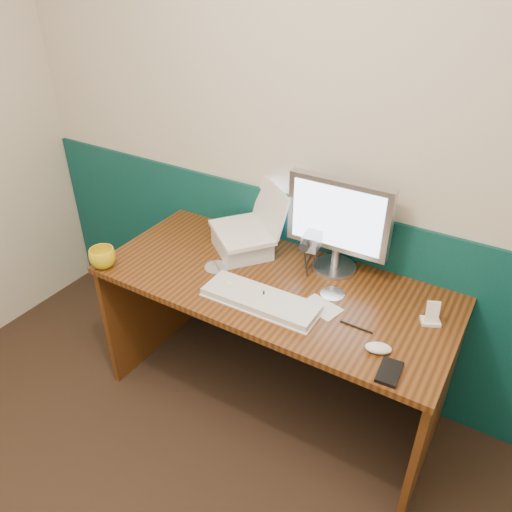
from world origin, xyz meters
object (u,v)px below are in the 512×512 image
Objects in this scene: keyboard at (261,300)px; desk at (272,345)px; camcorder at (311,254)px; monitor at (339,225)px; mug at (103,258)px; laptop at (241,210)px.

desk is at bearing 99.64° from keyboard.
desk is 3.20× the size of keyboard.
keyboard is 0.34m from camcorder.
monitor is (0.19, 0.24, 0.61)m from desk.
keyboard is at bearing 10.36° from mug.
keyboard is 0.78m from mug.
monitor is at bearing 51.88° from desk.
keyboard reaches higher than desk.
keyboard is (0.03, -0.16, 0.39)m from desk.
keyboard is at bearing -79.69° from desk.
monitor is 0.93× the size of keyboard.
camcorder is (0.10, 0.16, 0.47)m from desk.
mug is (-0.77, -0.14, 0.03)m from keyboard.
keyboard is at bearing -110.24° from camcorder.
laptop is at bearing 132.65° from keyboard.
laptop is 0.39m from camcorder.
monitor reaches higher than desk.
keyboard is 2.64× the size of camcorder.
laptop is at bearing -169.18° from monitor.
keyboard is 4.14× the size of mug.
desk is at bearing -128.79° from monitor.
monitor is 2.47× the size of camcorder.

